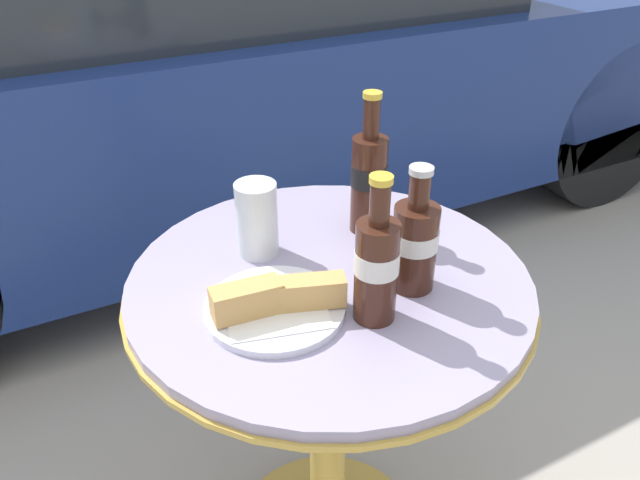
% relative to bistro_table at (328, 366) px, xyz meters
% --- Properties ---
extents(bistro_table, '(0.68, 0.68, 0.73)m').
position_rel_bistro_table_xyz_m(bistro_table, '(0.00, 0.00, 0.00)').
color(bistro_table, gold).
rests_on(bistro_table, ground_plane).
extents(cola_bottle_left, '(0.07, 0.07, 0.21)m').
position_rel_bistro_table_xyz_m(cola_bottle_left, '(0.10, -0.09, 0.28)').
color(cola_bottle_left, '#3D1E14').
rests_on(cola_bottle_left, bistro_table).
extents(cola_bottle_right, '(0.07, 0.07, 0.26)m').
position_rel_bistro_table_xyz_m(cola_bottle_right, '(0.13, 0.10, 0.31)').
color(cola_bottle_right, '#3D1E14').
rests_on(cola_bottle_right, bistro_table).
extents(cola_bottle_center, '(0.07, 0.07, 0.23)m').
position_rel_bistro_table_xyz_m(cola_bottle_center, '(0.01, -0.13, 0.29)').
color(cola_bottle_center, '#3D1E14').
rests_on(cola_bottle_center, bistro_table).
extents(drinking_glass, '(0.07, 0.07, 0.13)m').
position_rel_bistro_table_xyz_m(drinking_glass, '(-0.08, 0.12, 0.26)').
color(drinking_glass, '#C68923').
rests_on(drinking_glass, bistro_table).
extents(lunch_plate_near, '(0.22, 0.22, 0.06)m').
position_rel_bistro_table_xyz_m(lunch_plate_near, '(-0.12, -0.05, 0.22)').
color(lunch_plate_near, white).
rests_on(lunch_plate_near, bistro_table).
extents(parked_car, '(4.44, 1.79, 1.34)m').
position_rel_bistro_table_xyz_m(parked_car, '(0.43, 1.74, 0.12)').
color(parked_car, navy).
rests_on(parked_car, ground_plane).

